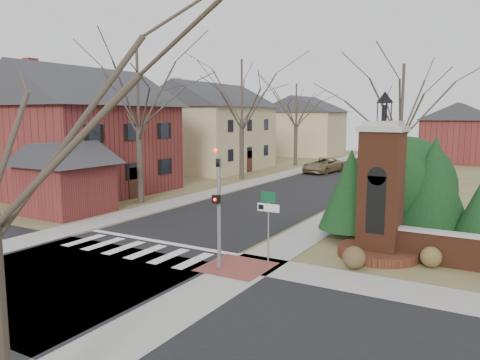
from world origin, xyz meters
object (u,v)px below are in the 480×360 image
Objects in this scene: pickup_truck at (323,165)px; traffic_signal_pole at (218,199)px; distant_car at (402,158)px; sign_post at (268,213)px; brick_gate_monument at (380,203)px.

traffic_signal_pole is at bearing -70.43° from pickup_truck.
pickup_truck is 1.16× the size of distant_car.
sign_post is 40.55m from distant_car.
pickup_truck is at bearing 69.51° from distant_car.
sign_post is at bearing -67.33° from pickup_truck.
traffic_signal_pole is 30.24m from pickup_truck.
traffic_signal_pole is 41.91m from distant_car.
sign_post is (1.29, 1.41, -0.64)m from traffic_signal_pole.
brick_gate_monument reaches higher than sign_post.
sign_post is 0.53× the size of pickup_truck.
sign_post is at bearing 95.88° from distant_car.
brick_gate_monument is 1.24× the size of pickup_truck.
pickup_truck is (-8.06, 28.00, -1.22)m from sign_post.
pickup_truck is 13.41m from distant_car.
traffic_signal_pole is at bearing -132.43° from sign_post.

